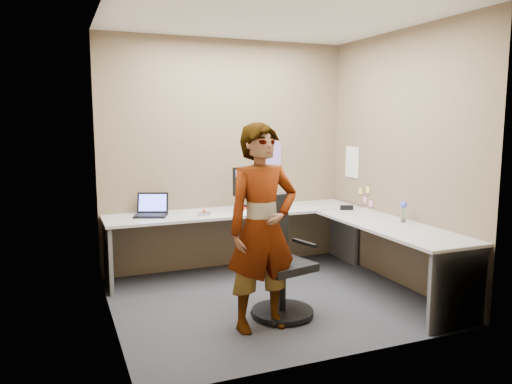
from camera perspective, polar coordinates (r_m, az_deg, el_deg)
name	(u,v)px	position (r m, az deg, el deg)	size (l,w,h in m)	color
ground	(270,300)	(5.06, 1.63, -12.21)	(3.00, 3.00, 0.00)	#242429
wall_back	(227,155)	(5.96, -3.34, 4.24)	(3.00, 3.00, 0.00)	brown
wall_right	(400,159)	(5.53, 16.12, 3.60)	(2.70, 2.70, 0.00)	brown
wall_left	(107,170)	(4.38, -16.62, 2.42)	(2.70, 2.70, 0.00)	brown
ceiling	(271,17)	(4.82, 1.77, 19.39)	(3.00, 3.00, 0.00)	white
desk	(293,230)	(5.40, 4.27, -4.38)	(2.98, 2.58, 0.73)	#ACACAC
paper_ream	(253,209)	(5.69, -0.39, -1.93)	(0.30, 0.22, 0.06)	red
monitor	(252,183)	(5.66, -0.46, 1.05)	(0.48, 0.17, 0.45)	black
laptop	(152,210)	(5.56, -11.83, -2.02)	(0.42, 0.38, 0.24)	black
trackball_mouse	(204,213)	(5.47, -5.96, -2.46)	(0.12, 0.08, 0.07)	#B7B7BC
origami	(245,211)	(5.53, -1.21, -2.23)	(0.10, 0.10, 0.06)	white
stapler	(347,208)	(5.88, 10.32, -1.77)	(0.15, 0.04, 0.06)	black
flower	(403,208)	(5.30, 16.51, -1.80)	(0.07, 0.07, 0.22)	brown
calendar_purple	(270,158)	(6.15, 1.57, 3.91)	(0.30, 0.01, 0.40)	#846BB7
calendar_white	(352,162)	(6.26, 10.93, 3.37)	(0.01, 0.28, 0.38)	white
sticky_note_a	(368,190)	(6.00, 12.66, 0.24)	(0.01, 0.07, 0.07)	#F2E059
sticky_note_b	(365,200)	(6.06, 12.36, -0.92)	(0.01, 0.07, 0.07)	pink
sticky_note_c	(371,203)	(5.97, 13.00, -1.28)	(0.01, 0.07, 0.07)	pink
sticky_note_d	(361,191)	(6.13, 11.86, 0.14)	(0.01, 0.07, 0.07)	#F2E059
office_chair	(278,268)	(4.58, 2.57, -8.67)	(0.60, 0.57, 1.06)	black
person	(262,228)	(4.17, 0.72, -4.13)	(0.64, 0.42, 1.75)	#999399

